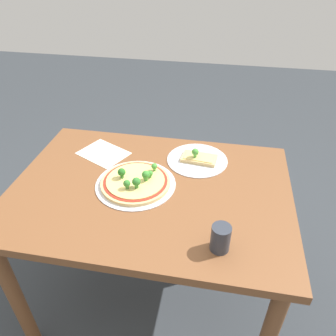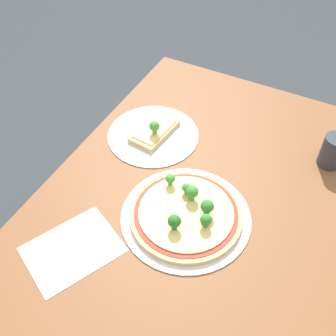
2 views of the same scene
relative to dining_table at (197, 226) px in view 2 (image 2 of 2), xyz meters
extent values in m
plane|color=#33383D|center=(0.00, 0.00, -0.66)|extent=(8.00, 8.00, 0.00)
cube|color=brown|center=(0.00, 0.00, 0.09)|extent=(1.14, 0.81, 0.04)
cylinder|color=brown|center=(-0.51, -0.35, -0.29)|extent=(0.06, 0.06, 0.74)
cylinder|color=brown|center=(-0.51, 0.35, -0.29)|extent=(0.06, 0.06, 0.74)
cylinder|color=silver|center=(0.06, -0.01, 0.11)|extent=(0.33, 0.33, 0.00)
cylinder|color=#DBB775|center=(0.06, -0.01, 0.12)|extent=(0.29, 0.29, 0.01)
cylinder|color=#A82D1E|center=(0.06, -0.01, 0.13)|extent=(0.26, 0.26, 0.00)
cylinder|color=#EACC75|center=(0.06, -0.01, 0.13)|extent=(0.24, 0.24, 0.00)
sphere|color=#337A2D|center=(0.04, 0.04, 0.17)|extent=(0.03, 0.03, 0.03)
cylinder|color=#3F8136|center=(0.04, 0.04, 0.14)|extent=(0.02, 0.02, 0.02)
sphere|color=#3D8933|center=(0.01, -0.04, 0.16)|extent=(0.02, 0.02, 0.02)
cylinder|color=#488E3A|center=(0.01, -0.04, 0.14)|extent=(0.01, 0.01, 0.01)
sphere|color=#3D8933|center=(0.02, -0.01, 0.16)|extent=(0.03, 0.03, 0.03)
cylinder|color=#488E3A|center=(0.02, -0.01, 0.14)|extent=(0.01, 0.01, 0.01)
sphere|color=#337A2D|center=(0.08, 0.05, 0.16)|extent=(0.03, 0.03, 0.03)
cylinder|color=#3F8136|center=(0.08, 0.05, 0.14)|extent=(0.01, 0.01, 0.01)
sphere|color=#479338|center=(0.00, -0.09, 0.16)|extent=(0.03, 0.03, 0.03)
cylinder|color=#51973E|center=(0.00, -0.09, 0.14)|extent=(0.01, 0.01, 0.01)
sphere|color=#286B23|center=(0.12, -0.01, 0.16)|extent=(0.03, 0.03, 0.03)
cylinder|color=#37742D|center=(0.12, -0.01, 0.14)|extent=(0.01, 0.01, 0.01)
cylinder|color=silver|center=(-0.17, -0.23, 0.11)|extent=(0.28, 0.28, 0.00)
cube|color=#DBB775|center=(-0.18, -0.23, 0.12)|extent=(0.17, 0.11, 0.02)
cube|color=#EACC75|center=(-0.18, -0.23, 0.13)|extent=(0.14, 0.09, 0.00)
sphere|color=#479338|center=(-0.16, -0.22, 0.16)|extent=(0.03, 0.03, 0.03)
cylinder|color=#51973E|center=(-0.16, -0.22, 0.14)|extent=(0.01, 0.01, 0.01)
cylinder|color=#2D333D|center=(-0.30, 0.27, 0.16)|extent=(0.06, 0.06, 0.10)
cube|color=silver|center=(0.27, -0.21, 0.11)|extent=(0.27, 0.24, 0.00)
camera|label=1|loc=(-0.26, 1.01, 0.96)|focal=35.00mm
camera|label=2|loc=(0.65, 0.25, 0.99)|focal=45.00mm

